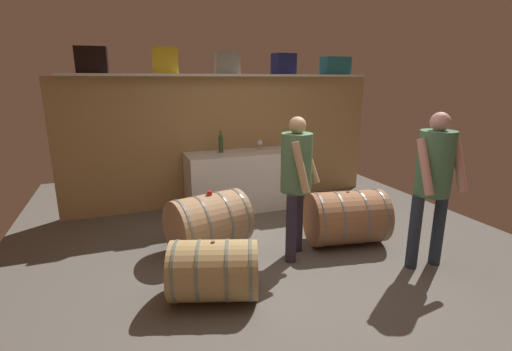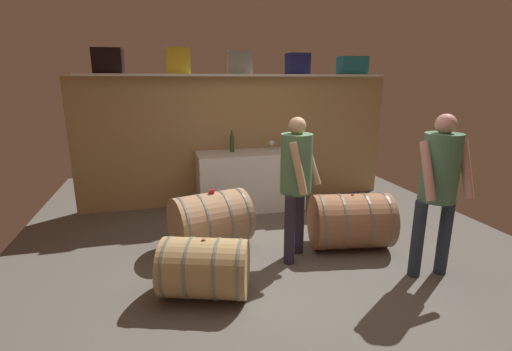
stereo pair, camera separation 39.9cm
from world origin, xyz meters
name	(u,v)px [view 2 (the right image)]	position (x,y,z in m)	size (l,w,h in m)	color
ground_plane	(272,249)	(0.00, 0.62, -0.01)	(6.15, 8.14, 0.02)	#5E5952
back_wall_panel	(239,141)	(0.00, 2.47, 1.00)	(4.95, 0.10, 1.99)	tan
high_shelf_board	(240,75)	(0.00, 2.32, 2.01)	(4.56, 0.40, 0.03)	silver
toolcase_black	(108,61)	(-1.83, 2.32, 2.19)	(0.38, 0.23, 0.33)	black
toolcase_yellow	(178,61)	(-0.90, 2.32, 2.20)	(0.32, 0.22, 0.35)	gold
toolcase_grey	(240,63)	(-0.01, 2.32, 2.19)	(0.35, 0.19, 0.33)	gray
toolcase_navy	(298,64)	(0.90, 2.32, 2.18)	(0.32, 0.28, 0.31)	navy
toolcase_teal	(352,65)	(1.83, 2.32, 2.16)	(0.44, 0.27, 0.28)	teal
work_cabinet	(250,180)	(0.08, 2.08, 0.44)	(1.60, 0.66, 0.88)	white
wine_bottle_green	(232,142)	(-0.17, 2.18, 1.03)	(0.07, 0.07, 0.33)	#305128
wine_glass	(272,143)	(0.45, 2.17, 0.99)	(0.09, 0.09, 0.16)	white
wine_barrel_near	(211,220)	(-0.69, 0.87, 0.33)	(1.01, 0.86, 0.67)	tan
wine_barrel_far	(351,221)	(0.91, 0.44, 0.33)	(1.00, 0.78, 0.66)	#9E6845
wine_barrel_flank	(205,268)	(-0.89, -0.16, 0.28)	(0.92, 0.77, 0.56)	tan
tasting_cup	(212,191)	(-0.67, 0.87, 0.69)	(0.06, 0.06, 0.04)	red
winemaker_pouring	(296,175)	(0.17, 0.34, 0.97)	(0.49, 0.50, 1.58)	#2F283A
visitor_tasting	(439,180)	(1.37, -0.35, 1.01)	(0.50, 0.43, 1.64)	#26303F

